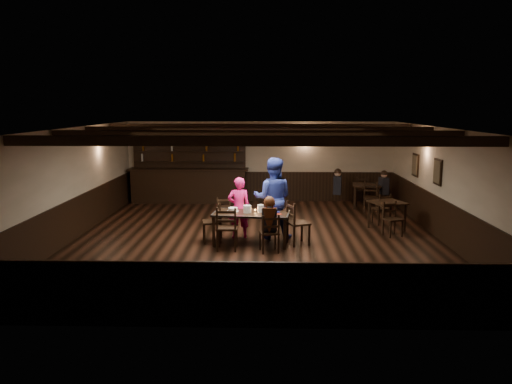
{
  "coord_description": "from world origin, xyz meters",
  "views": [
    {
      "loc": [
        0.27,
        -11.86,
        3.21
      ],
      "look_at": [
        -0.03,
        0.2,
        1.13
      ],
      "focal_mm": 35.0,
      "sensor_mm": 36.0,
      "label": 1
    }
  ],
  "objects_px": {
    "dining_table": "(251,215)",
    "chair_near_left": "(227,225)",
    "woman_pink": "(239,208)",
    "cake": "(233,210)",
    "bar_counter": "(189,181)",
    "man_blue": "(273,198)",
    "chair_near_right": "(270,230)"
  },
  "relations": [
    {
      "from": "dining_table",
      "to": "bar_counter",
      "type": "distance_m",
      "value": 5.64
    },
    {
      "from": "dining_table",
      "to": "chair_near_right",
      "type": "xyz_separation_m",
      "value": [
        0.44,
        -0.74,
        -0.17
      ]
    },
    {
      "from": "chair_near_left",
      "to": "bar_counter",
      "type": "height_order",
      "value": "bar_counter"
    },
    {
      "from": "chair_near_right",
      "to": "man_blue",
      "type": "distance_m",
      "value": 1.36
    },
    {
      "from": "man_blue",
      "to": "cake",
      "type": "bearing_deg",
      "value": 29.72
    },
    {
      "from": "chair_near_left",
      "to": "woman_pink",
      "type": "height_order",
      "value": "woman_pink"
    },
    {
      "from": "chair_near_right",
      "to": "woman_pink",
      "type": "xyz_separation_m",
      "value": [
        -0.76,
        1.26,
        0.25
      ]
    },
    {
      "from": "chair_near_left",
      "to": "chair_near_right",
      "type": "bearing_deg",
      "value": -7.98
    },
    {
      "from": "chair_near_left",
      "to": "man_blue",
      "type": "bearing_deg",
      "value": 47.37
    },
    {
      "from": "woman_pink",
      "to": "dining_table",
      "type": "bearing_deg",
      "value": 113.31
    },
    {
      "from": "dining_table",
      "to": "bar_counter",
      "type": "height_order",
      "value": "bar_counter"
    },
    {
      "from": "chair_near_right",
      "to": "woman_pink",
      "type": "bearing_deg",
      "value": 120.98
    },
    {
      "from": "man_blue",
      "to": "chair_near_right",
      "type": "bearing_deg",
      "value": 93.11
    },
    {
      "from": "dining_table",
      "to": "woman_pink",
      "type": "distance_m",
      "value": 0.62
    },
    {
      "from": "chair_near_right",
      "to": "bar_counter",
      "type": "xyz_separation_m",
      "value": [
        -2.71,
        5.9,
        0.21
      ]
    },
    {
      "from": "dining_table",
      "to": "chair_near_left",
      "type": "height_order",
      "value": "chair_near_left"
    },
    {
      "from": "chair_near_left",
      "to": "woman_pink",
      "type": "distance_m",
      "value": 1.16
    },
    {
      "from": "cake",
      "to": "man_blue",
      "type": "bearing_deg",
      "value": 23.35
    },
    {
      "from": "dining_table",
      "to": "chair_near_left",
      "type": "relative_size",
      "value": 1.84
    },
    {
      "from": "dining_table",
      "to": "cake",
      "type": "xyz_separation_m",
      "value": [
        -0.44,
        0.11,
        0.11
      ]
    },
    {
      "from": "cake",
      "to": "bar_counter",
      "type": "distance_m",
      "value": 5.37
    },
    {
      "from": "cake",
      "to": "dining_table",
      "type": "bearing_deg",
      "value": -14.31
    },
    {
      "from": "chair_near_right",
      "to": "bar_counter",
      "type": "height_order",
      "value": "bar_counter"
    },
    {
      "from": "woman_pink",
      "to": "cake",
      "type": "distance_m",
      "value": 0.43
    },
    {
      "from": "chair_near_right",
      "to": "bar_counter",
      "type": "distance_m",
      "value": 6.5
    },
    {
      "from": "dining_table",
      "to": "bar_counter",
      "type": "relative_size",
      "value": 0.46
    },
    {
      "from": "chair_near_left",
      "to": "bar_counter",
      "type": "distance_m",
      "value": 6.02
    },
    {
      "from": "chair_near_left",
      "to": "bar_counter",
      "type": "relative_size",
      "value": 0.25
    },
    {
      "from": "chair_near_left",
      "to": "man_blue",
      "type": "xyz_separation_m",
      "value": [
        1.04,
        1.13,
        0.41
      ]
    },
    {
      "from": "man_blue",
      "to": "chair_near_left",
      "type": "bearing_deg",
      "value": 53.74
    },
    {
      "from": "chair_near_right",
      "to": "cake",
      "type": "height_order",
      "value": "chair_near_right"
    },
    {
      "from": "dining_table",
      "to": "chair_near_right",
      "type": "distance_m",
      "value": 0.88
    }
  ]
}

